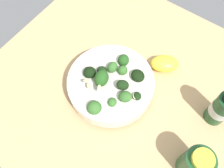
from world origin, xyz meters
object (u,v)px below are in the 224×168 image
object	(u,v)px
bowl_of_broccoli	(112,85)
lemon_wedge	(164,64)
bottle_tall	(222,108)
bottle_short	(195,164)

from	to	relation	value
bowl_of_broccoli	lemon_wedge	bearing A→B (deg)	152.68
bowl_of_broccoli	bottle_tall	distance (cm)	27.86
bowl_of_broccoli	lemon_wedge	xyz separation A→B (cm)	(-14.98, 7.74, -1.76)
bottle_short	bowl_of_broccoli	bearing A→B (deg)	-102.12
lemon_wedge	bottle_tall	bearing A→B (deg)	72.98
lemon_wedge	bottle_short	size ratio (longest dim) A/B	0.73
lemon_wedge	bottle_tall	xyz separation A→B (cm)	(5.63, 18.40, 4.06)
bowl_of_broccoli	bottle_tall	bearing A→B (deg)	109.68
lemon_wedge	bottle_tall	size ratio (longest dim) A/B	0.61
bowl_of_broccoli	lemon_wedge	size ratio (longest dim) A/B	2.85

